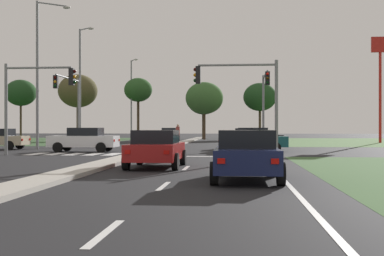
{
  "coord_description": "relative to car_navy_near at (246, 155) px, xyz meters",
  "views": [
    {
      "loc": [
        5.43,
        -4.09,
        1.56
      ],
      "look_at": [
        2.3,
        31.39,
        1.54
      ],
      "focal_mm": 47.07,
      "sensor_mm": 36.0,
      "label": 1
    }
  ],
  "objects": [
    {
      "name": "ground_plane",
      "position": [
        -5.73,
        19.21,
        -0.76
      ],
      "size": [
        200.0,
        200.0,
        0.0
      ],
      "primitive_type": "plane",
      "color": "black"
    },
    {
      "name": "median_island_near",
      "position": [
        -5.73,
        0.21,
        -0.69
      ],
      "size": [
        1.2,
        22.0,
        0.14
      ],
      "primitive_type": "cube",
      "color": "#ADA89E",
      "rests_on": "ground"
    },
    {
      "name": "median_island_far",
      "position": [
        -5.73,
        44.21,
        -0.69
      ],
      "size": [
        1.2,
        36.0,
        0.14
      ],
      "primitive_type": "cube",
      "color": "gray",
      "rests_on": "ground"
    },
    {
      "name": "lane_dash_near",
      "position": [
        -2.23,
        -7.62,
        -0.76
      ],
      "size": [
        0.14,
        2.0,
        0.01
      ],
      "primitive_type": "cube",
      "color": "silver",
      "rests_on": "ground"
    },
    {
      "name": "lane_dash_second",
      "position": [
        -2.23,
        -1.62,
        -0.76
      ],
      "size": [
        0.14,
        2.0,
        0.01
      ],
      "primitive_type": "cube",
      "color": "silver",
      "rests_on": "ground"
    },
    {
      "name": "lane_dash_third",
      "position": [
        -2.23,
        4.38,
        -0.76
      ],
      "size": [
        0.14,
        2.0,
        0.01
      ],
      "primitive_type": "cube",
      "color": "silver",
      "rests_on": "ground"
    },
    {
      "name": "edge_line_right",
      "position": [
        1.12,
        1.21,
        -0.76
      ],
      "size": [
        0.14,
        24.0,
        0.01
      ],
      "primitive_type": "cube",
      "color": "silver",
      "rests_on": "ground"
    },
    {
      "name": "stop_bar_near",
      "position": [
        -1.93,
        12.21,
        -0.76
      ],
      "size": [
        6.4,
        0.5,
        0.01
      ],
      "primitive_type": "cube",
      "color": "silver",
      "rests_on": "ground"
    },
    {
      "name": "crosswalk_bar_near",
      "position": [
        -12.13,
        14.01,
        -0.76
      ],
      "size": [
        0.7,
        2.8,
        0.01
      ],
      "primitive_type": "cube",
      "color": "silver",
      "rests_on": "ground"
    },
    {
      "name": "crosswalk_bar_second",
      "position": [
        -10.98,
        14.01,
        -0.76
      ],
      "size": [
        0.7,
        2.8,
        0.01
      ],
      "primitive_type": "cube",
      "color": "silver",
      "rests_on": "ground"
    },
    {
      "name": "crosswalk_bar_third",
      "position": [
        -9.83,
        14.01,
        -0.76
      ],
      "size": [
        0.7,
        2.8,
        0.01
      ],
      "primitive_type": "cube",
      "color": "silver",
      "rests_on": "ground"
    },
    {
      "name": "crosswalk_bar_fourth",
      "position": [
        -8.68,
        14.01,
        -0.76
      ],
      "size": [
        0.7,
        2.8,
        0.01
      ],
      "primitive_type": "cube",
      "color": "silver",
      "rests_on": "ground"
    },
    {
      "name": "crosswalk_bar_fifth",
      "position": [
        -7.53,
        14.01,
        -0.76
      ],
      "size": [
        0.7,
        2.8,
        0.01
      ],
      "primitive_type": "cube",
      "color": "silver",
      "rests_on": "ground"
    },
    {
      "name": "car_navy_near",
      "position": [
        0.0,
        0.0,
        0.0
      ],
      "size": [
        2.01,
        4.14,
        1.49
      ],
      "color": "#161E47",
      "rests_on": "ground"
    },
    {
      "name": "car_teal_second",
      "position": [
        0.76,
        18.12,
        0.02
      ],
      "size": [
        4.44,
        2.03,
        1.52
      ],
      "rotation": [
        0.0,
        0.0,
        -1.57
      ],
      "color": "#19565B",
      "rests_on": "ground"
    },
    {
      "name": "car_red_third",
      "position": [
        -3.43,
        4.62,
        -0.01
      ],
      "size": [
        2.05,
        4.2,
        1.46
      ],
      "color": "#A31919",
      "rests_on": "ground"
    },
    {
      "name": "car_white_fourth",
      "position": [
        -10.16,
        17.0,
        0.03
      ],
      "size": [
        4.41,
        1.99,
        1.56
      ],
      "rotation": [
        0.0,
        0.0,
        1.57
      ],
      "color": "silver",
      "rests_on": "ground"
    },
    {
      "name": "car_grey_fifth",
      "position": [
        -8.01,
        42.95,
        0.03
      ],
      "size": [
        2.05,
        4.33,
        1.55
      ],
      "rotation": [
        0.0,
        0.0,
        3.14
      ],
      "color": "slate",
      "rests_on": "ground"
    },
    {
      "name": "car_black_seventh",
      "position": [
        0.76,
        21.57,
        0.04
      ],
      "size": [
        4.59,
        2.09,
        1.56
      ],
      "rotation": [
        0.0,
        0.0,
        1.57
      ],
      "color": "black",
      "rests_on": "ground"
    },
    {
      "name": "traffic_signal_far_left",
      "position": [
        -13.33,
        23.73,
        3.2
      ],
      "size": [
        0.32,
        5.67,
        5.66
      ],
      "color": "gray",
      "rests_on": "ground"
    },
    {
      "name": "traffic_signal_near_left",
      "position": [
        -11.79,
        12.61,
        2.81
      ],
      "size": [
        4.17,
        0.32,
        5.2
      ],
      "color": "gray",
      "rests_on": "ground"
    },
    {
      "name": "traffic_signal_far_right",
      "position": [
        1.87,
        23.74,
        3.27
      ],
      "size": [
        0.32,
        5.7,
        5.78
      ],
      "color": "gray",
      "rests_on": "ground"
    },
    {
      "name": "traffic_signal_near_right",
      "position": [
        0.15,
        12.61,
        2.86
      ],
      "size": [
        4.61,
        0.32,
        5.23
      ],
      "color": "gray",
      "rests_on": "ground"
    },
    {
      "name": "street_lamp_second",
      "position": [
        -14.57,
        20.64,
        5.21
      ],
      "size": [
        2.1,
        1.59,
        10.79
      ],
      "color": "gray",
      "rests_on": "ground"
    },
    {
      "name": "street_lamp_third",
      "position": [
        -14.61,
        30.44,
        5.12
      ],
      "size": [
        1.74,
        1.37,
        10.7
      ],
      "color": "gray",
      "rests_on": "ground"
    },
    {
      "name": "street_lamp_fourth",
      "position": [
        -14.63,
        53.18,
        5.26
      ],
      "size": [
        1.45,
        2.32,
        10.86
      ],
      "color": "gray",
      "rests_on": "ground"
    },
    {
      "name": "pedestrian_at_median",
      "position": [
        -5.62,
        30.7,
        0.44
      ],
      "size": [
        0.34,
        0.34,
        1.75
      ],
      "rotation": [
        0.0,
        0.0,
        3.69
      ],
      "color": "#232833",
      "rests_on": "median_island_far"
    },
    {
      "name": "fastfood_pole_sign",
      "position": [
        14.61,
        38.86,
        7.31
      ],
      "size": [
        1.8,
        0.4,
        11.01
      ],
      "color": "red",
      "rests_on": "ground"
    },
    {
      "name": "treeline_near",
      "position": [
        -31.14,
        54.81,
        5.8
      ],
      "size": [
        4.43,
        4.43,
        8.47
      ],
      "color": "#423323",
      "rests_on": "ground"
    },
    {
      "name": "treeline_second",
      "position": [
        -22.31,
        53.46,
        5.91
      ],
      "size": [
        5.43,
        5.43,
        9.0
      ],
      "color": "#423323",
      "rests_on": "ground"
    },
    {
      "name": "treeline_third",
      "position": [
        -13.92,
        54.19,
        6.03
      ],
      "size": [
        3.9,
        3.9,
        8.5
      ],
      "color": "#423323",
      "rests_on": "ground"
    },
    {
      "name": "treeline_fourth",
      "position": [
        -4.92,
        56.4,
        4.62
      ],
      "size": [
        4.64,
        4.64,
        7.38
      ],
      "color": "#423323",
      "rests_on": "ground"
    },
    {
      "name": "treeline_fifth",
      "position": [
        -4.48,
        51.11,
        4.69
      ],
      "size": [
        4.96,
        4.96,
        7.58
      ],
      "color": "#423323",
      "rests_on": "ground"
    },
    {
      "name": "treeline_sixth",
      "position": [
        3.01,
        56.34,
        5.11
      ],
      "size": [
        4.65,
        4.65,
        7.87
      ],
      "color": "#423323",
      "rests_on": "ground"
    }
  ]
}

